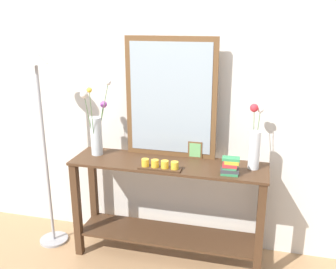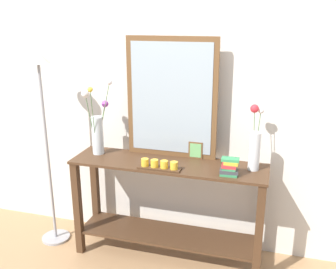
{
  "view_description": "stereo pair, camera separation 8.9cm",
  "coord_description": "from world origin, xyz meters",
  "px_view_note": "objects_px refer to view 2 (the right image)",
  "views": [
    {
      "loc": [
        0.66,
        -2.59,
        1.88
      ],
      "look_at": [
        0.0,
        0.0,
        1.04
      ],
      "focal_mm": 40.42,
      "sensor_mm": 36.0,
      "label": 1
    },
    {
      "loc": [
        0.74,
        -2.57,
        1.88
      ],
      "look_at": [
        0.0,
        0.0,
        1.04
      ],
      "focal_mm": 40.42,
      "sensor_mm": 36.0,
      "label": 2
    }
  ],
  "objects_px": {
    "tall_vase_left": "(97,128)",
    "picture_frame_small": "(196,150)",
    "vase_right": "(255,146)",
    "book_stack": "(230,167)",
    "mirror_leaning": "(171,98)",
    "floor_lamp": "(44,118)",
    "console_table": "(168,201)",
    "candle_tray": "(159,165)"
  },
  "relations": [
    {
      "from": "tall_vase_left",
      "to": "picture_frame_small",
      "type": "distance_m",
      "value": 0.8
    },
    {
      "from": "vase_right",
      "to": "book_stack",
      "type": "bearing_deg",
      "value": -132.92
    },
    {
      "from": "mirror_leaning",
      "to": "floor_lamp",
      "type": "xyz_separation_m",
      "value": [
        -1.0,
        -0.21,
        -0.17
      ]
    },
    {
      "from": "mirror_leaning",
      "to": "book_stack",
      "type": "xyz_separation_m",
      "value": [
        0.5,
        -0.27,
        -0.4
      ]
    },
    {
      "from": "console_table",
      "to": "book_stack",
      "type": "xyz_separation_m",
      "value": [
        0.48,
        -0.11,
        0.38
      ]
    },
    {
      "from": "mirror_leaning",
      "to": "vase_right",
      "type": "height_order",
      "value": "mirror_leaning"
    },
    {
      "from": "console_table",
      "to": "tall_vase_left",
      "type": "height_order",
      "value": "tall_vase_left"
    },
    {
      "from": "tall_vase_left",
      "to": "picture_frame_small",
      "type": "xyz_separation_m",
      "value": [
        0.78,
        0.11,
        -0.14
      ]
    },
    {
      "from": "floor_lamp",
      "to": "console_table",
      "type": "bearing_deg",
      "value": 2.6
    },
    {
      "from": "mirror_leaning",
      "to": "vase_right",
      "type": "xyz_separation_m",
      "value": [
        0.65,
        -0.11,
        -0.28
      ]
    },
    {
      "from": "console_table",
      "to": "mirror_leaning",
      "type": "relative_size",
      "value": 1.61
    },
    {
      "from": "vase_right",
      "to": "picture_frame_small",
      "type": "relative_size",
      "value": 3.46
    },
    {
      "from": "mirror_leaning",
      "to": "candle_tray",
      "type": "distance_m",
      "value": 0.53
    },
    {
      "from": "mirror_leaning",
      "to": "vase_right",
      "type": "distance_m",
      "value": 0.72
    },
    {
      "from": "tall_vase_left",
      "to": "console_table",
      "type": "bearing_deg",
      "value": -3.81
    },
    {
      "from": "book_stack",
      "to": "floor_lamp",
      "type": "height_order",
      "value": "floor_lamp"
    },
    {
      "from": "candle_tray",
      "to": "floor_lamp",
      "type": "bearing_deg",
      "value": 175.05
    },
    {
      "from": "candle_tray",
      "to": "book_stack",
      "type": "height_order",
      "value": "book_stack"
    },
    {
      "from": "console_table",
      "to": "book_stack",
      "type": "relative_size",
      "value": 11.24
    },
    {
      "from": "vase_right",
      "to": "candle_tray",
      "type": "xyz_separation_m",
      "value": [
        -0.66,
        -0.19,
        -0.15
      ]
    },
    {
      "from": "floor_lamp",
      "to": "mirror_leaning",
      "type": "bearing_deg",
      "value": 11.85
    },
    {
      "from": "picture_frame_small",
      "to": "book_stack",
      "type": "xyz_separation_m",
      "value": [
        0.3,
        -0.26,
        -0.01
      ]
    },
    {
      "from": "console_table",
      "to": "mirror_leaning",
      "type": "bearing_deg",
      "value": 97.03
    },
    {
      "from": "candle_tray",
      "to": "picture_frame_small",
      "type": "bearing_deg",
      "value": 53.59
    },
    {
      "from": "vase_right",
      "to": "mirror_leaning",
      "type": "bearing_deg",
      "value": 170.73
    },
    {
      "from": "mirror_leaning",
      "to": "tall_vase_left",
      "type": "relative_size",
      "value": 1.55
    },
    {
      "from": "mirror_leaning",
      "to": "console_table",
      "type": "bearing_deg",
      "value": -82.97
    },
    {
      "from": "console_table",
      "to": "candle_tray",
      "type": "relative_size",
      "value": 4.71
    },
    {
      "from": "candle_tray",
      "to": "picture_frame_small",
      "type": "relative_size",
      "value": 2.35
    },
    {
      "from": "picture_frame_small",
      "to": "console_table",
      "type": "bearing_deg",
      "value": -140.18
    },
    {
      "from": "vase_right",
      "to": "floor_lamp",
      "type": "height_order",
      "value": "floor_lamp"
    },
    {
      "from": "picture_frame_small",
      "to": "floor_lamp",
      "type": "height_order",
      "value": "floor_lamp"
    },
    {
      "from": "console_table",
      "to": "candle_tray",
      "type": "height_order",
      "value": "candle_tray"
    },
    {
      "from": "mirror_leaning",
      "to": "floor_lamp",
      "type": "relative_size",
      "value": 0.57
    },
    {
      "from": "floor_lamp",
      "to": "vase_right",
      "type": "bearing_deg",
      "value": 3.6
    },
    {
      "from": "tall_vase_left",
      "to": "picture_frame_small",
      "type": "relative_size",
      "value": 4.42
    },
    {
      "from": "console_table",
      "to": "book_stack",
      "type": "distance_m",
      "value": 0.62
    },
    {
      "from": "tall_vase_left",
      "to": "floor_lamp",
      "type": "height_order",
      "value": "floor_lamp"
    },
    {
      "from": "picture_frame_small",
      "to": "book_stack",
      "type": "bearing_deg",
      "value": -40.74
    },
    {
      "from": "tall_vase_left",
      "to": "floor_lamp",
      "type": "distance_m",
      "value": 0.44
    },
    {
      "from": "console_table",
      "to": "floor_lamp",
      "type": "xyz_separation_m",
      "value": [
        -1.02,
        -0.05,
        0.62
      ]
    },
    {
      "from": "vase_right",
      "to": "book_stack",
      "type": "distance_m",
      "value": 0.25
    }
  ]
}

